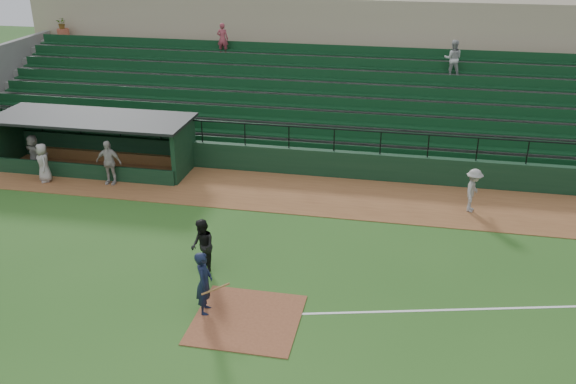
# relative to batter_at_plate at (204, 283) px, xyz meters

# --- Properties ---
(ground) EXTENTS (90.00, 90.00, 0.00)m
(ground) POSITION_rel_batter_at_plate_xyz_m (1.27, 0.85, -0.98)
(ground) COLOR #27531A
(ground) RESTS_ON ground
(warning_track) EXTENTS (40.00, 4.00, 0.03)m
(warning_track) POSITION_rel_batter_at_plate_xyz_m (1.27, 8.85, -0.96)
(warning_track) COLOR brown
(warning_track) RESTS_ON ground
(home_plate_dirt) EXTENTS (3.00, 3.00, 0.03)m
(home_plate_dirt) POSITION_rel_batter_at_plate_xyz_m (1.27, -0.15, -0.96)
(home_plate_dirt) COLOR brown
(home_plate_dirt) RESTS_ON ground
(foul_line) EXTENTS (17.49, 4.44, 0.01)m
(foul_line) POSITION_rel_batter_at_plate_xyz_m (9.27, 2.05, -0.97)
(foul_line) COLOR white
(foul_line) RESTS_ON ground
(stadium_structure) EXTENTS (38.00, 13.08, 6.40)m
(stadium_structure) POSITION_rel_batter_at_plate_xyz_m (1.27, 17.31, 1.32)
(stadium_structure) COLOR black
(stadium_structure) RESTS_ON ground
(dugout) EXTENTS (8.90, 3.20, 2.42)m
(dugout) POSITION_rel_batter_at_plate_xyz_m (-8.48, 10.41, 0.35)
(dugout) COLOR black
(dugout) RESTS_ON ground
(batter_at_plate) EXTENTS (1.09, 0.78, 1.96)m
(batter_at_plate) POSITION_rel_batter_at_plate_xyz_m (0.00, 0.00, 0.00)
(batter_at_plate) COLOR black
(batter_at_plate) RESTS_ON ground
(umpire) EXTENTS (1.06, 1.12, 1.82)m
(umpire) POSITION_rel_batter_at_plate_xyz_m (-0.79, 2.18, -0.07)
(umpire) COLOR black
(umpire) RESTS_ON ground
(runner) EXTENTS (0.93, 1.25, 1.74)m
(runner) POSITION_rel_batter_at_plate_xyz_m (8.03, 8.52, -0.08)
(runner) COLOR gray
(runner) RESTS_ON warning_track
(dugout_player_a) EXTENTS (1.14, 0.47, 1.94)m
(dugout_player_a) POSITION_rel_batter_at_plate_xyz_m (-7.00, 8.31, 0.02)
(dugout_player_a) COLOR #ADA7A2
(dugout_player_a) RESTS_ON warning_track
(dugout_player_b) EXTENTS (0.96, 0.99, 1.71)m
(dugout_player_b) POSITION_rel_batter_at_plate_xyz_m (-9.90, 8.00, -0.09)
(dugout_player_b) COLOR #A09A95
(dugout_player_b) RESTS_ON warning_track
(dugout_player_c) EXTENTS (1.61, 1.13, 1.68)m
(dugout_player_c) POSITION_rel_batter_at_plate_xyz_m (-11.00, 9.07, -0.11)
(dugout_player_c) COLOR gray
(dugout_player_c) RESTS_ON warning_track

